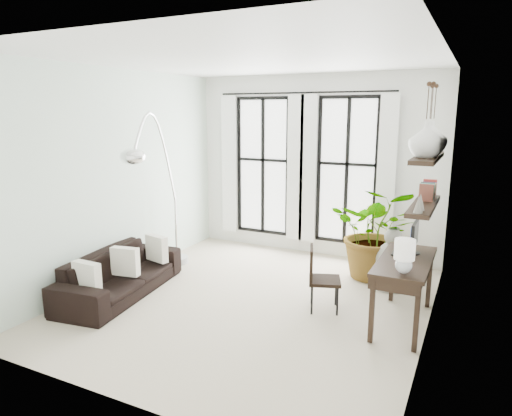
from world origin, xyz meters
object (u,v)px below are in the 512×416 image
Objects in this scene: plant at (377,232)px; arc_lamp at (155,152)px; desk_chair at (319,274)px; sofa at (121,273)px; desk at (404,266)px; buddha at (391,263)px.

arc_lamp is at bearing -153.46° from plant.
desk_chair is 2.99m from arc_lamp.
sofa is at bearing -97.71° from arc_lamp.
buddha is (-0.33, 1.18, -0.38)m from desk.
desk_chair is at bearing -82.45° from sofa.
arc_lamp reaches higher than plant.
buddha is at bearing 39.19° from desk_chair.
arc_lamp reaches higher than desk.
desk reaches higher than desk_chair.
arc_lamp is 3.86m from buddha.
desk is 1.65× the size of desk_chair.
sofa is 2.48× the size of desk_chair.
plant is 1.72× the size of desk_chair.
desk_chair is at bearing -179.59° from desk.
sofa is 1.84m from arc_lamp.
buddha is (3.42, 1.93, 0.08)m from sofa.
buddha reaches higher than sofa.
plant is (3.11, 2.26, 0.42)m from sofa.
plant reaches higher than buddha.
plant reaches higher than sofa.
desk_chair is (-0.42, -1.52, -0.25)m from plant.
desk is at bearing -19.21° from desk_chair.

